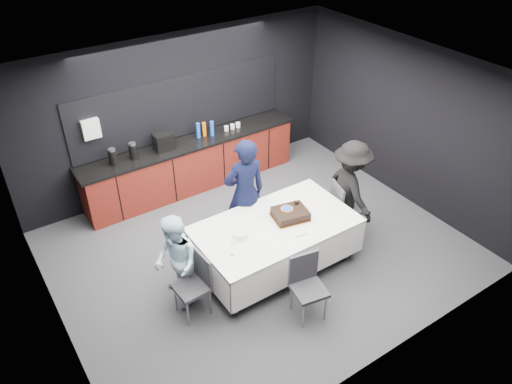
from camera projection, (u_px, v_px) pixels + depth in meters
ground at (260, 250)px, 7.85m from camera, size 6.00×6.00×0.00m
room_shell at (260, 147)px, 6.80m from camera, size 6.04×5.04×2.82m
kitchenette at (191, 161)px, 9.06m from camera, size 4.10×0.64×2.05m
party_table at (275, 231)px, 7.22m from camera, size 2.32×1.32×0.78m
cake_assembly at (290, 214)px, 7.23m from camera, size 0.59×0.52×0.16m
plate_stack at (240, 235)px, 6.86m from camera, size 0.20×0.20×0.10m
loose_plate_near at (264, 244)px, 6.78m from camera, size 0.20×0.20×0.01m
loose_plate_right_a at (312, 205)px, 7.52m from camera, size 0.22×0.22×0.01m
loose_plate_right_b at (329, 213)px, 7.35m from camera, size 0.19×0.19×0.01m
loose_plate_far at (262, 215)px, 7.31m from camera, size 0.20×0.20×0.01m
fork_pile at (300, 233)px, 6.95m from camera, size 0.18×0.13×0.03m
champagne_flute at (232, 246)px, 6.50m from camera, size 0.06×0.06×0.22m
chair_left at (196, 280)px, 6.55m from camera, size 0.44×0.44×0.92m
chair_right at (343, 205)px, 7.94m from camera, size 0.52×0.52×0.92m
chair_near at (307, 281)px, 6.53m from camera, size 0.49×0.49×0.92m
person_center at (245, 193)px, 7.54m from camera, size 0.72×0.53×1.83m
person_left at (176, 263)px, 6.58m from camera, size 0.60×0.74×1.41m
person_right at (350, 189)px, 7.81m from camera, size 0.78×1.14×1.64m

